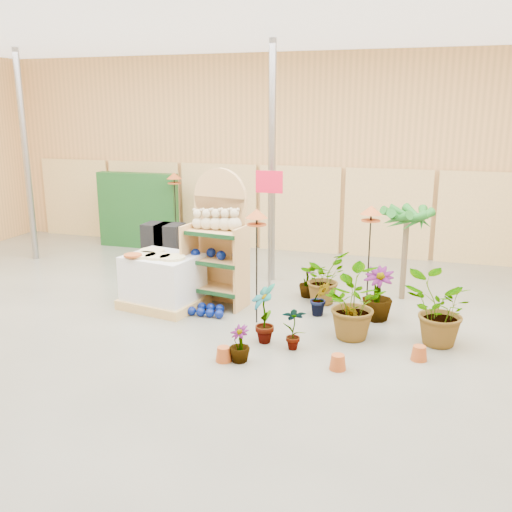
{
  "coord_description": "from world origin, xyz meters",
  "views": [
    {
      "loc": [
        2.88,
        -6.9,
        3.29
      ],
      "look_at": [
        0.3,
        1.5,
        1.0
      ],
      "focal_mm": 40.0,
      "sensor_mm": 36.0,
      "label": 1
    }
  ],
  "objects_px": {
    "pallet_stack": "(163,281)",
    "potted_plant_2": "(350,303)",
    "display_shelf": "(219,244)",
    "bird_table_front": "(257,218)"
  },
  "relations": [
    {
      "from": "pallet_stack",
      "to": "bird_table_front",
      "type": "bearing_deg",
      "value": 2.44
    },
    {
      "from": "potted_plant_2",
      "to": "pallet_stack",
      "type": "bearing_deg",
      "value": 172.34
    },
    {
      "from": "bird_table_front",
      "to": "display_shelf",
      "type": "bearing_deg",
      "value": 142.01
    },
    {
      "from": "display_shelf",
      "to": "bird_table_front",
      "type": "distance_m",
      "value": 1.28
    },
    {
      "from": "pallet_stack",
      "to": "potted_plant_2",
      "type": "height_order",
      "value": "potted_plant_2"
    },
    {
      "from": "bird_table_front",
      "to": "potted_plant_2",
      "type": "xyz_separation_m",
      "value": [
        1.47,
        -0.17,
        -1.16
      ]
    },
    {
      "from": "display_shelf",
      "to": "potted_plant_2",
      "type": "distance_m",
      "value": 2.57
    },
    {
      "from": "pallet_stack",
      "to": "potted_plant_2",
      "type": "xyz_separation_m",
      "value": [
        3.21,
        -0.43,
        0.08
      ]
    },
    {
      "from": "display_shelf",
      "to": "bird_table_front",
      "type": "xyz_separation_m",
      "value": [
        0.88,
        -0.69,
        0.62
      ]
    },
    {
      "from": "display_shelf",
      "to": "potted_plant_2",
      "type": "relative_size",
      "value": 2.22
    }
  ]
}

